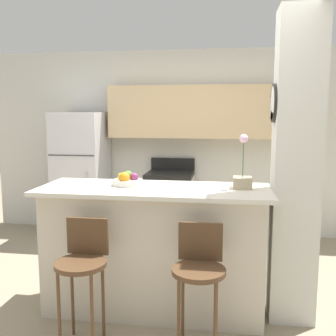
{
  "coord_description": "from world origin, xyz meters",
  "views": [
    {
      "loc": [
        0.6,
        -3.18,
        1.71
      ],
      "look_at": [
        0.0,
        0.79,
        1.13
      ],
      "focal_mm": 42.0,
      "sensor_mm": 36.0,
      "label": 1
    }
  ],
  "objects": [
    {
      "name": "ground_plane",
      "position": [
        0.0,
        0.0,
        0.0
      ],
      "size": [
        14.0,
        14.0,
        0.0
      ],
      "primitive_type": "plane",
      "color": "gray"
    },
    {
      "name": "wall_back",
      "position": [
        0.13,
        2.22,
        1.45
      ],
      "size": [
        5.6,
        0.38,
        2.55
      ],
      "color": "silver",
      "rests_on": "ground_plane"
    },
    {
      "name": "pillar_right",
      "position": [
        1.15,
        0.04,
        1.28
      ],
      "size": [
        0.38,
        0.32,
        2.55
      ],
      "color": "silver",
      "rests_on": "ground_plane"
    },
    {
      "name": "counter_bar",
      "position": [
        0.0,
        0.0,
        0.54
      ],
      "size": [
        1.94,
        0.72,
        1.08
      ],
      "color": "beige",
      "rests_on": "ground_plane"
    },
    {
      "name": "refrigerator",
      "position": [
        -1.36,
        1.89,
        0.85
      ],
      "size": [
        0.64,
        0.71,
        1.71
      ],
      "color": "silver",
      "rests_on": "ground_plane"
    },
    {
      "name": "stove_range",
      "position": [
        -0.15,
        1.94,
        0.46
      ],
      "size": [
        0.61,
        0.62,
        1.07
      ],
      "color": "silver",
      "rests_on": "ground_plane"
    },
    {
      "name": "bar_stool_left",
      "position": [
        -0.42,
        -0.58,
        0.61
      ],
      "size": [
        0.37,
        0.37,
        0.92
      ],
      "color": "#4C331E",
      "rests_on": "ground_plane"
    },
    {
      "name": "bar_stool_right",
      "position": [
        0.42,
        -0.58,
        0.61
      ],
      "size": [
        0.37,
        0.37,
        0.92
      ],
      "color": "#4C331E",
      "rests_on": "ground_plane"
    },
    {
      "name": "orchid_vase",
      "position": [
        0.73,
        0.08,
        1.18
      ],
      "size": [
        0.15,
        0.15,
        0.45
      ],
      "color": "tan",
      "rests_on": "counter_bar"
    },
    {
      "name": "fruit_bowl",
      "position": [
        -0.25,
        0.07,
        1.12
      ],
      "size": [
        0.26,
        0.26,
        0.12
      ],
      "color": "silver",
      "rests_on": "counter_bar"
    }
  ]
}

